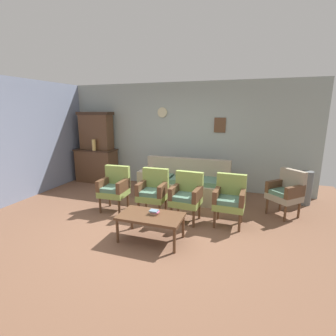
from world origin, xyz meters
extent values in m
plane|color=brown|center=(0.00, 0.00, 0.00)|extent=(7.68, 7.68, 0.00)
cube|color=#939E99|center=(0.00, 2.63, 1.35)|extent=(6.40, 0.06, 2.70)
cube|color=brown|center=(0.90, 2.58, 1.65)|extent=(0.28, 0.02, 0.36)
cylinder|color=beige|center=(-0.60, 2.58, 1.95)|extent=(0.26, 0.03, 0.26)
cube|color=brown|center=(-2.49, 2.25, 0.45)|extent=(1.10, 0.52, 0.90)
cube|color=#342115|center=(-2.49, 2.25, 0.92)|extent=(1.16, 0.55, 0.03)
cube|color=brown|center=(-2.49, 2.33, 1.41)|extent=(0.90, 0.36, 0.95)
cube|color=#342115|center=(-2.49, 2.33, 1.92)|extent=(0.99, 0.38, 0.08)
cylinder|color=tan|center=(-2.40, 2.06, 1.08)|extent=(0.10, 0.10, 0.30)
cube|color=gray|center=(0.27, 1.64, 0.21)|extent=(2.02, 0.82, 0.42)
cube|color=gray|center=(0.27, 1.96, 0.66)|extent=(2.01, 0.18, 0.48)
cube|color=gray|center=(1.20, 1.65, 0.54)|extent=(0.17, 0.80, 0.24)
cube|color=gray|center=(-0.65, 1.63, 0.54)|extent=(0.17, 0.80, 0.24)
cube|color=#4C705B|center=(0.86, 1.60, 0.47)|extent=(0.54, 0.57, 0.10)
cube|color=#4C705B|center=(0.27, 1.60, 0.47)|extent=(0.54, 0.57, 0.10)
cube|color=#4C705B|center=(-0.32, 1.59, 0.47)|extent=(0.54, 0.57, 0.10)
cube|color=#849947|center=(-0.90, 0.50, 0.38)|extent=(0.54, 0.50, 0.12)
cube|color=#4C705B|center=(-0.89, 0.48, 0.47)|extent=(0.46, 0.43, 0.10)
cube|color=#849947|center=(-0.90, 0.70, 0.67)|extent=(0.52, 0.12, 0.46)
cube|color=brown|center=(-0.68, 0.51, 0.55)|extent=(0.10, 0.48, 0.22)
cube|color=brown|center=(-1.11, 0.49, 0.55)|extent=(0.10, 0.48, 0.22)
cylinder|color=brown|center=(-0.68, 0.32, 0.16)|extent=(0.04, 0.04, 0.32)
cylinder|color=brown|center=(-1.10, 0.30, 0.16)|extent=(0.04, 0.04, 0.32)
cylinder|color=brown|center=(-0.69, 0.70, 0.16)|extent=(0.04, 0.04, 0.32)
cylinder|color=brown|center=(-1.11, 0.68, 0.16)|extent=(0.04, 0.04, 0.32)
cube|color=#849947|center=(-0.07, 0.54, 0.38)|extent=(0.53, 0.49, 0.12)
cube|color=#4C705B|center=(-0.07, 0.52, 0.47)|extent=(0.45, 0.42, 0.10)
cube|color=#849947|center=(-0.07, 0.74, 0.67)|extent=(0.52, 0.11, 0.46)
cube|color=brown|center=(0.15, 0.54, 0.55)|extent=(0.09, 0.48, 0.22)
cube|color=brown|center=(-0.29, 0.53, 0.55)|extent=(0.09, 0.48, 0.22)
cylinder|color=brown|center=(0.15, 0.35, 0.16)|extent=(0.04, 0.04, 0.32)
cylinder|color=brown|center=(-0.27, 0.34, 0.16)|extent=(0.04, 0.04, 0.32)
cylinder|color=brown|center=(0.14, 0.73, 0.16)|extent=(0.04, 0.04, 0.32)
cylinder|color=brown|center=(-0.28, 0.72, 0.16)|extent=(0.04, 0.04, 0.32)
cube|color=#849947|center=(0.61, 0.49, 0.38)|extent=(0.55, 0.51, 0.12)
cube|color=#4C705B|center=(0.61, 0.47, 0.47)|extent=(0.47, 0.43, 0.10)
cube|color=#849947|center=(0.62, 0.69, 0.67)|extent=(0.53, 0.13, 0.46)
cube|color=brown|center=(0.83, 0.48, 0.55)|extent=(0.11, 0.48, 0.22)
cube|color=brown|center=(0.39, 0.50, 0.55)|extent=(0.11, 0.48, 0.22)
cylinder|color=brown|center=(0.81, 0.29, 0.16)|extent=(0.04, 0.04, 0.32)
cylinder|color=brown|center=(0.39, 0.31, 0.16)|extent=(0.04, 0.04, 0.32)
cylinder|color=brown|center=(0.83, 0.67, 0.16)|extent=(0.04, 0.04, 0.32)
cylinder|color=brown|center=(0.41, 0.69, 0.16)|extent=(0.04, 0.04, 0.32)
cube|color=#849947|center=(1.37, 0.57, 0.38)|extent=(0.54, 0.50, 0.12)
cube|color=#4C705B|center=(1.37, 0.55, 0.47)|extent=(0.46, 0.42, 0.10)
cube|color=#849947|center=(1.38, 0.77, 0.67)|extent=(0.52, 0.12, 0.46)
cube|color=brown|center=(1.59, 0.56, 0.55)|extent=(0.10, 0.48, 0.22)
cube|color=brown|center=(1.15, 0.58, 0.55)|extent=(0.10, 0.48, 0.22)
cylinder|color=brown|center=(1.58, 0.37, 0.16)|extent=(0.04, 0.04, 0.32)
cylinder|color=brown|center=(1.16, 0.39, 0.16)|extent=(0.04, 0.04, 0.32)
cylinder|color=brown|center=(1.59, 0.75, 0.16)|extent=(0.04, 0.04, 0.32)
cylinder|color=brown|center=(1.17, 0.77, 0.16)|extent=(0.04, 0.04, 0.32)
cube|color=gray|center=(2.33, 1.33, 0.38)|extent=(0.71, 0.71, 0.12)
cube|color=#4C705B|center=(2.32, 1.31, 0.47)|extent=(0.60, 0.60, 0.10)
cube|color=gray|center=(2.47, 1.47, 0.67)|extent=(0.44, 0.44, 0.46)
cube|color=brown|center=(2.49, 1.17, 0.55)|extent=(0.39, 0.40, 0.22)
cube|color=brown|center=(2.18, 1.48, 0.55)|extent=(0.39, 0.40, 0.22)
cylinder|color=brown|center=(2.35, 1.05, 0.16)|extent=(0.04, 0.04, 0.32)
cylinder|color=brown|center=(2.05, 1.34, 0.16)|extent=(0.04, 0.04, 0.32)
cylinder|color=brown|center=(2.62, 1.32, 0.16)|extent=(0.04, 0.04, 0.32)
cylinder|color=brown|center=(2.32, 1.61, 0.16)|extent=(0.04, 0.04, 0.32)
cube|color=brown|center=(0.27, -0.35, 0.40)|extent=(1.00, 0.56, 0.04)
cylinder|color=brown|center=(-0.19, -0.11, 0.19)|extent=(0.04, 0.04, 0.38)
cylinder|color=brown|center=(0.73, -0.11, 0.19)|extent=(0.04, 0.04, 0.38)
cylinder|color=brown|center=(-0.19, -0.59, 0.19)|extent=(0.04, 0.04, 0.38)
cylinder|color=brown|center=(0.73, -0.59, 0.19)|extent=(0.04, 0.04, 0.38)
cube|color=tan|center=(0.30, -0.31, 0.43)|extent=(0.11, 0.07, 0.03)
cube|color=#C6577E|center=(0.33, -0.30, 0.46)|extent=(0.11, 0.10, 0.02)
cube|color=slate|center=(0.30, -0.31, 0.48)|extent=(0.13, 0.11, 0.02)
cylinder|color=#5A5F60|center=(2.85, 2.15, 0.37)|extent=(0.25, 0.25, 0.74)
camera|label=1|loc=(1.69, -3.67, 2.01)|focal=26.64mm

